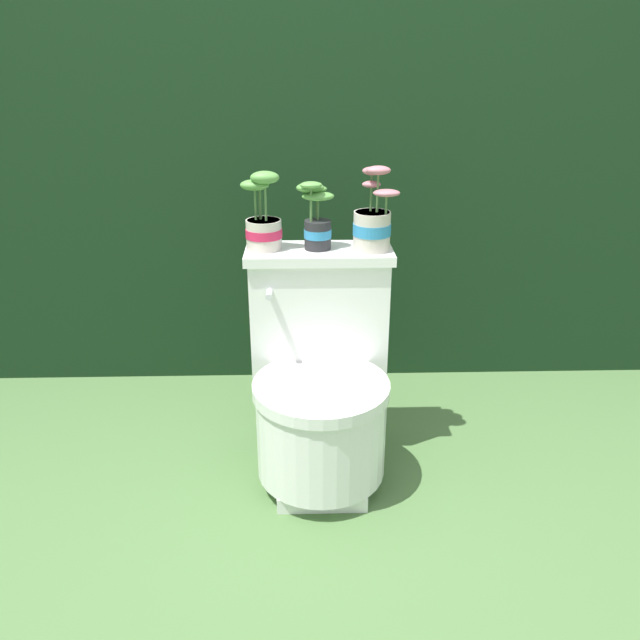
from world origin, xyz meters
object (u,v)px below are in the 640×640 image
toilet (320,384)px  potted_plant_midleft (316,219)px  potted_plant_left (263,222)px  potted_plant_middle (373,223)px

toilet → potted_plant_midleft: size_ratio=3.37×
toilet → potted_plant_midleft: potted_plant_midleft is taller
potted_plant_left → toilet: bearing=-40.9°
potted_plant_left → potted_plant_middle: bearing=-3.2°
potted_plant_midleft → potted_plant_middle: (0.17, -0.02, -0.01)m
toilet → potted_plant_middle: size_ratio=2.77×
potted_plant_midleft → potted_plant_middle: 0.17m
potted_plant_middle → potted_plant_midleft: bearing=173.5°
potted_plant_midleft → toilet: bearing=-87.1°
toilet → potted_plant_left: size_ratio=2.94×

